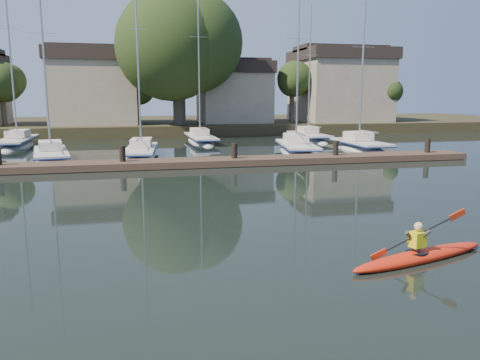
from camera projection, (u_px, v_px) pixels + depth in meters
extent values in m
plane|color=black|center=(234.00, 247.00, 11.82)|extent=(160.00, 160.00, 0.00)
ellipsoid|color=red|center=(421.00, 256.00, 10.88)|extent=(4.09, 1.60, 0.31)
cylinder|color=black|center=(417.00, 253.00, 10.80)|extent=(0.75, 0.75, 0.08)
imported|color=#312C30|center=(418.00, 240.00, 10.74)|extent=(0.29, 0.37, 0.89)
cube|color=yellow|center=(418.00, 239.00, 10.74)|extent=(0.40, 0.34, 0.36)
sphere|color=#D4AA84|center=(419.00, 226.00, 10.69)|extent=(0.20, 0.20, 0.20)
cube|color=#483529|center=(180.00, 163.00, 25.22)|extent=(34.00, 2.00, 0.35)
cylinder|color=black|center=(123.00, 163.00, 24.56)|extent=(0.32, 0.32, 1.80)
cylinder|color=black|center=(234.00, 159.00, 25.85)|extent=(0.32, 0.32, 1.80)
cylinder|color=black|center=(335.00, 156.00, 27.15)|extent=(0.32, 0.32, 1.80)
cylinder|color=black|center=(427.00, 154.00, 28.45)|extent=(0.32, 0.32, 1.80)
ellipsoid|color=silver|center=(52.00, 165.00, 27.97)|extent=(3.29, 7.96, 1.73)
cube|color=silver|center=(51.00, 152.00, 27.82)|extent=(2.95, 6.58, 0.13)
cube|color=navy|center=(51.00, 153.00, 27.83)|extent=(3.05, 6.74, 0.07)
cube|color=beige|center=(50.00, 145.00, 28.18)|extent=(1.65, 2.36, 0.50)
cylinder|color=#9EA0A5|center=(44.00, 56.00, 27.05)|extent=(0.11, 0.11, 10.94)
cylinder|color=#9EA0A5|center=(50.00, 141.00, 26.64)|extent=(0.61, 2.91, 0.07)
cylinder|color=#9EA0A5|center=(42.00, 33.00, 26.81)|extent=(1.44, 0.29, 0.03)
ellipsoid|color=silver|center=(141.00, 161.00, 29.71)|extent=(2.63, 8.23, 1.71)
cube|color=silver|center=(141.00, 148.00, 29.57)|extent=(2.41, 6.77, 0.13)
cube|color=navy|center=(141.00, 149.00, 29.58)|extent=(2.49, 6.94, 0.07)
cube|color=beige|center=(141.00, 142.00, 29.99)|extent=(1.46, 2.37, 0.49)
cylinder|color=#9EA0A5|center=(138.00, 53.00, 28.76)|extent=(0.11, 0.11, 11.68)
cylinder|color=#9EA0A5|center=(139.00, 139.00, 28.26)|extent=(0.36, 3.07, 0.07)
cylinder|color=#9EA0A5|center=(137.00, 29.00, 28.51)|extent=(1.43, 0.16, 0.03)
ellipsoid|color=silver|center=(296.00, 158.00, 31.64)|extent=(3.39, 8.26, 1.91)
cube|color=silver|center=(297.00, 144.00, 31.47)|extent=(3.05, 6.82, 0.14)
cube|color=navy|center=(297.00, 145.00, 31.49)|extent=(3.16, 6.99, 0.08)
cube|color=beige|center=(296.00, 138.00, 31.88)|extent=(1.75, 2.45, 0.55)
cylinder|color=#9EA0A5|center=(298.00, 59.00, 30.72)|extent=(0.12, 0.12, 11.04)
cylinder|color=#9EA0A5|center=(300.00, 134.00, 30.15)|extent=(0.58, 3.02, 0.08)
cylinder|color=#9EA0A5|center=(298.00, 39.00, 30.48)|extent=(1.59, 0.29, 0.03)
ellipsoid|color=silver|center=(360.00, 155.00, 33.06)|extent=(2.24, 7.28, 1.97)
cube|color=silver|center=(360.00, 142.00, 32.90)|extent=(2.12, 5.97, 0.15)
cube|color=navy|center=(360.00, 143.00, 32.91)|extent=(2.21, 6.12, 0.08)
cube|color=beige|center=(358.00, 136.00, 33.25)|extent=(1.47, 2.05, 0.57)
cylinder|color=#9EA0A5|center=(363.00, 66.00, 32.17)|extent=(0.12, 0.12, 10.37)
cylinder|color=#9EA0A5|center=(368.00, 131.00, 31.70)|extent=(0.11, 2.76, 0.08)
cylinder|color=#9EA0A5|center=(363.00, 47.00, 31.95)|extent=(1.66, 0.04, 0.03)
ellipsoid|color=silver|center=(18.00, 151.00, 35.53)|extent=(2.21, 8.97, 1.89)
cube|color=silver|center=(17.00, 139.00, 35.37)|extent=(2.09, 7.36, 0.14)
cube|color=navy|center=(17.00, 140.00, 35.38)|extent=(2.17, 7.54, 0.08)
cube|color=beige|center=(18.00, 134.00, 35.82)|extent=(1.43, 2.52, 0.55)
cylinder|color=#9EA0A5|center=(10.00, 51.00, 34.46)|extent=(0.12, 0.12, 12.92)
cylinder|color=#9EA0A5|center=(12.00, 130.00, 33.94)|extent=(0.13, 3.40, 0.08)
cylinder|color=#9EA0A5|center=(8.00, 29.00, 34.19)|extent=(1.59, 0.05, 0.03)
ellipsoid|color=silver|center=(201.00, 146.00, 38.70)|extent=(2.05, 9.10, 1.72)
cube|color=silver|center=(200.00, 136.00, 38.55)|extent=(1.94, 7.46, 0.13)
cube|color=navy|center=(200.00, 137.00, 38.56)|extent=(2.01, 7.65, 0.07)
cube|color=beige|center=(199.00, 131.00, 39.01)|extent=(1.31, 2.56, 0.50)
cylinder|color=#9EA0A5|center=(199.00, 56.00, 37.67)|extent=(0.11, 0.11, 12.69)
cylinder|color=#9EA0A5|center=(203.00, 128.00, 37.12)|extent=(0.13, 3.45, 0.07)
cylinder|color=#9EA0A5|center=(198.00, 37.00, 37.40)|extent=(1.45, 0.05, 0.03)
ellipsoid|color=silver|center=(309.00, 144.00, 40.16)|extent=(2.02, 7.69, 1.83)
cube|color=silver|center=(309.00, 134.00, 40.01)|extent=(1.93, 6.30, 0.13)
cube|color=navy|center=(309.00, 135.00, 40.02)|extent=(2.00, 6.46, 0.08)
cube|color=beige|center=(307.00, 130.00, 40.39)|extent=(1.35, 2.15, 0.53)
cylinder|color=#9EA0A5|center=(310.00, 70.00, 39.28)|extent=(0.12, 0.12, 10.57)
cylinder|color=#9EA0A5|center=(314.00, 126.00, 38.76)|extent=(0.08, 2.92, 0.08)
cylinder|color=#9EA0A5|center=(310.00, 55.00, 39.05)|extent=(1.54, 0.03, 0.03)
cube|color=#2E341A|center=(155.00, 124.00, 53.97)|extent=(90.00, 24.00, 1.00)
cube|color=#A29181|center=(95.00, 93.00, 46.29)|extent=(8.00, 8.00, 6.00)
cube|color=black|center=(93.00, 56.00, 45.65)|extent=(8.40, 8.40, 1.20)
cube|color=#A29181|center=(233.00, 98.00, 49.40)|extent=(7.00, 7.00, 5.00)
cube|color=black|center=(233.00, 68.00, 48.85)|extent=(7.35, 7.35, 1.20)
cube|color=#A29181|center=(339.00, 91.00, 51.86)|extent=(9.00, 9.00, 6.50)
cube|color=black|center=(340.00, 56.00, 51.18)|extent=(9.45, 9.45, 1.20)
cylinder|color=#534D42|center=(179.00, 99.00, 45.23)|extent=(1.20, 1.20, 5.00)
sphere|color=black|center=(178.00, 45.00, 44.34)|extent=(8.50, 8.50, 8.50)
cylinder|color=#534D42|center=(4.00, 110.00, 42.91)|extent=(0.48, 0.48, 3.00)
sphere|color=black|center=(1.00, 82.00, 42.46)|extent=(3.40, 3.40, 3.40)
cylinder|color=#534D42|center=(137.00, 110.00, 45.04)|extent=(0.38, 0.38, 2.80)
sphere|color=black|center=(136.00, 87.00, 44.65)|extent=(2.72, 2.72, 2.72)
cylinder|color=#534D42|center=(292.00, 107.00, 49.42)|extent=(0.50, 0.50, 3.20)
sphere|color=black|center=(292.00, 81.00, 48.95)|extent=(3.57, 3.57, 3.57)
cylinder|color=#534D42|center=(385.00, 110.00, 50.20)|extent=(0.41, 0.41, 2.60)
sphere|color=black|center=(386.00, 89.00, 49.81)|extent=(2.89, 2.89, 2.89)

